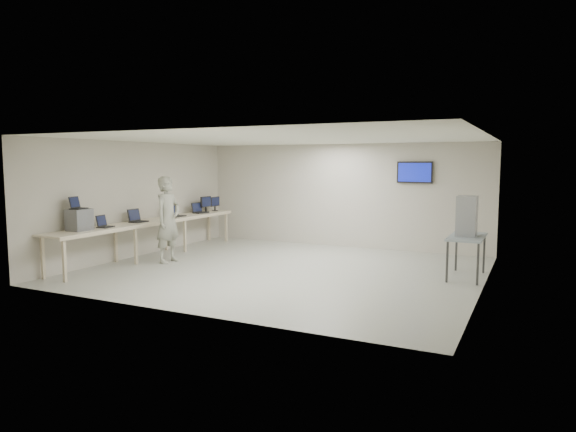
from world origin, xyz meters
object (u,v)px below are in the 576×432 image
at_px(workbench, 152,223).
at_px(soldier, 168,220).
at_px(equipment_box, 79,220).
at_px(side_table, 467,240).

relative_size(workbench, soldier, 3.02).
relative_size(equipment_box, side_table, 0.32).
bearing_deg(soldier, workbench, 66.07).
height_order(soldier, side_table, soldier).
distance_m(equipment_box, soldier, 1.97).
bearing_deg(side_table, equipment_box, -156.77).
bearing_deg(workbench, soldier, -24.83).
relative_size(workbench, side_table, 4.27).
xyz_separation_m(equipment_box, soldier, (0.86, 1.77, -0.13)).
height_order(workbench, soldier, soldier).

